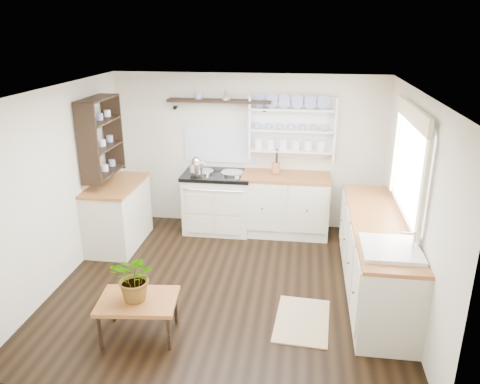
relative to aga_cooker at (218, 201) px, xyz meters
name	(u,v)px	position (x,y,z in m)	size (l,w,h in m)	color
floor	(228,284)	(0.41, -1.57, -0.46)	(4.00, 3.80, 0.01)	black
wall_back	(248,152)	(0.41, 0.33, 0.69)	(4.00, 0.02, 2.30)	beige
wall_right	(412,204)	(2.41, -1.57, 0.69)	(0.02, 3.80, 2.30)	beige
wall_left	(59,187)	(-1.59, -1.57, 0.69)	(0.02, 3.80, 2.30)	beige
ceiling	(226,91)	(0.41, -1.57, 1.84)	(4.00, 3.80, 0.01)	white
window	(409,162)	(2.36, -1.42, 1.11)	(0.08, 1.55, 1.22)	white
aga_cooker	(218,201)	(0.00, 0.00, 0.00)	(1.00, 0.70, 0.93)	beige
back_cabinets	(285,204)	(1.01, 0.03, 0.00)	(1.27, 0.63, 0.90)	beige
right_cabinets	(376,256)	(2.11, -1.47, 0.00)	(0.62, 2.43, 0.90)	beige
belfast_sink	(389,260)	(2.11, -2.22, 0.34)	(0.55, 0.60, 0.45)	white
left_cabinets	(118,213)	(-1.29, -0.67, 0.00)	(0.62, 1.13, 0.90)	beige
plate_rack	(292,127)	(1.06, 0.29, 1.10)	(1.20, 0.22, 0.90)	white
high_shelf	(219,102)	(0.01, 0.21, 1.45)	(1.50, 0.29, 0.16)	black
left_shelving	(101,137)	(-1.43, -0.67, 1.09)	(0.28, 0.80, 1.05)	black
kettle	(196,165)	(-0.28, -0.12, 0.59)	(0.19, 0.19, 0.23)	silver
utensil_crock	(276,168)	(0.85, 0.11, 0.53)	(0.12, 0.12, 0.14)	#A7693D
center_table	(138,303)	(-0.31, -2.64, -0.09)	(0.81, 0.62, 0.41)	brown
potted_plant	(136,277)	(-0.31, -2.64, 0.20)	(0.44, 0.38, 0.49)	#3F7233
floor_rug	(302,320)	(1.30, -2.19, -0.45)	(0.55, 0.85, 0.02)	#87684E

